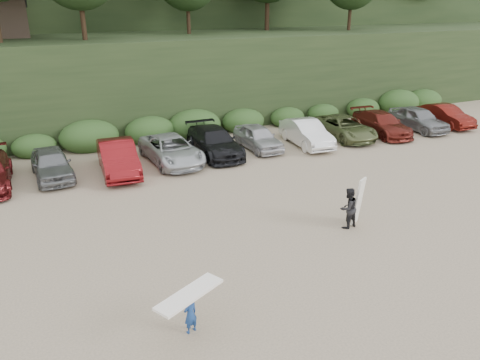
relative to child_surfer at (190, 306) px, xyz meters
name	(u,v)px	position (x,y,z in m)	size (l,w,h in m)	color
ground	(300,232)	(5.72, 3.72, -0.84)	(120.00, 120.00, 0.00)	tan
parked_cars	(184,148)	(4.35, 13.69, -0.09)	(39.43, 6.04, 1.64)	#99999D
child_surfer	(190,306)	(0.00, 0.00, 0.00)	(2.10, 1.46, 1.24)	navy
adult_surfer	(349,207)	(7.67, 3.35, -0.01)	(1.31, 0.75, 1.94)	black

